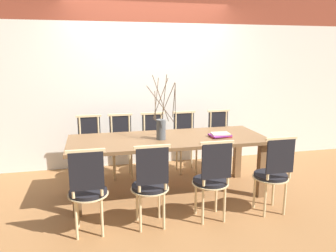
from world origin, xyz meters
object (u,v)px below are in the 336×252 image
at_px(book_stack, 220,135).
at_px(dining_table, 168,145).
at_px(vase_centerpiece, 161,127).
at_px(chair_near_center, 212,177).
at_px(chair_far_center, 154,142).

bearing_deg(book_stack, dining_table, 171.86).
xyz_separation_m(dining_table, vase_centerpiece, (-0.09, -0.05, 0.25)).
relative_size(dining_table, chair_near_center, 2.68).
relative_size(chair_far_center, book_stack, 3.27).
distance_m(chair_near_center, chair_far_center, 1.58).
relative_size(dining_table, vase_centerpiece, 3.09).
height_order(vase_centerpiece, book_stack, vase_centerpiece).
bearing_deg(vase_centerpiece, chair_far_center, 85.42).
height_order(dining_table, chair_far_center, chair_far_center).
bearing_deg(dining_table, chair_far_center, 92.07).
distance_m(dining_table, vase_centerpiece, 0.27).
relative_size(chair_near_center, book_stack, 3.27).
bearing_deg(chair_far_center, dining_table, 92.07).
relative_size(dining_table, book_stack, 8.77).
bearing_deg(chair_far_center, chair_near_center, 101.64).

